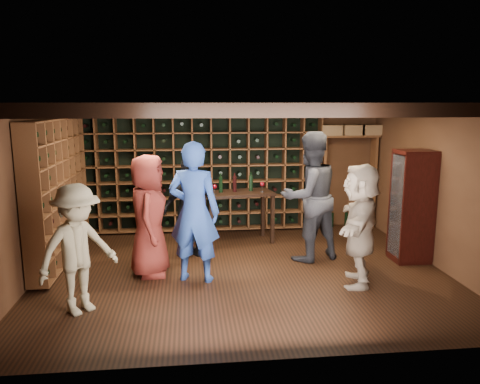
{
  "coord_description": "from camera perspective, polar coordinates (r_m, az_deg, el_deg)",
  "views": [
    {
      "loc": [
        -0.77,
        -6.67,
        2.5
      ],
      "look_at": [
        -0.02,
        0.2,
        1.18
      ],
      "focal_mm": 35.0,
      "sensor_mm": 36.0,
      "label": 1
    }
  ],
  "objects": [
    {
      "name": "guest_red_floral",
      "position": [
        6.9,
        -11.08,
        -2.87
      ],
      "size": [
        0.57,
        0.88,
        1.78
      ],
      "primitive_type": "imported",
      "rotation": [
        0.0,
        0.0,
        1.56
      ],
      "color": "maroon",
      "rests_on": "ground"
    },
    {
      "name": "guest_beige",
      "position": [
        6.65,
        14.39,
        -3.88
      ],
      "size": [
        1.02,
        1.65,
        1.7
      ],
      "primitive_type": "imported",
      "rotation": [
        0.0,
        0.0,
        4.36
      ],
      "color": "gray",
      "rests_on": "ground"
    },
    {
      "name": "ground",
      "position": [
        7.16,
        0.33,
        -9.6
      ],
      "size": [
        6.0,
        6.0,
        0.0
      ],
      "primitive_type": "plane",
      "color": "black",
      "rests_on": "ground"
    },
    {
      "name": "display_cabinet",
      "position": [
        7.88,
        20.19,
        -1.89
      ],
      "size": [
        0.55,
        0.5,
        1.75
      ],
      "color": "black",
      "rests_on": "ground"
    },
    {
      "name": "guest_khaki",
      "position": [
        5.91,
        -19.19,
        -6.63
      ],
      "size": [
        1.15,
        1.12,
        1.58
      ],
      "primitive_type": "imported",
      "rotation": [
        0.0,
        0.0,
        0.74
      ],
      "color": "gray",
      "rests_on": "ground"
    },
    {
      "name": "crate_shelf",
      "position": [
        9.58,
        13.22,
        4.97
      ],
      "size": [
        1.2,
        0.32,
        2.07
      ],
      "color": "brown",
      "rests_on": "ground"
    },
    {
      "name": "wine_rack_left",
      "position": [
        7.89,
        -21.28,
        0.23
      ],
      "size": [
        0.3,
        2.65,
        2.2
      ],
      "color": "brown",
      "rests_on": "ground"
    },
    {
      "name": "man_blue_shirt",
      "position": [
        6.57,
        -5.62,
        -2.46
      ],
      "size": [
        0.83,
        0.66,
        1.99
      ],
      "primitive_type": "imported",
      "rotation": [
        0.0,
        0.0,
        2.86
      ],
      "color": "navy",
      "rests_on": "ground"
    },
    {
      "name": "wine_rack_back",
      "position": [
        9.1,
        -4.64,
        2.27
      ],
      "size": [
        4.65,
        0.3,
        2.2
      ],
      "color": "brown",
      "rests_on": "ground"
    },
    {
      "name": "room_shell",
      "position": [
        6.76,
        0.31,
        10.15
      ],
      "size": [
        6.0,
        6.0,
        6.0
      ],
      "color": "#4E2E1B",
      "rests_on": "ground"
    },
    {
      "name": "man_grey_suit",
      "position": [
        7.5,
        8.48,
        -0.57
      ],
      "size": [
        1.21,
        1.07,
        2.06
      ],
      "primitive_type": "imported",
      "rotation": [
        0.0,
        0.0,
        3.48
      ],
      "color": "black",
      "rests_on": "ground"
    },
    {
      "name": "tasting_table",
      "position": [
        8.39,
        -0.24,
        -0.76
      ],
      "size": [
        1.32,
        0.83,
        1.21
      ],
      "rotation": [
        0.0,
        0.0,
        0.19
      ],
      "color": "black",
      "rests_on": "ground"
    },
    {
      "name": "guest_woman_black",
      "position": [
        7.63,
        -6.06,
        -1.97
      ],
      "size": [
        1.04,
        0.78,
        1.63
      ],
      "primitive_type": "imported",
      "rotation": [
        0.0,
        0.0,
        3.6
      ],
      "color": "black",
      "rests_on": "ground"
    }
  ]
}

